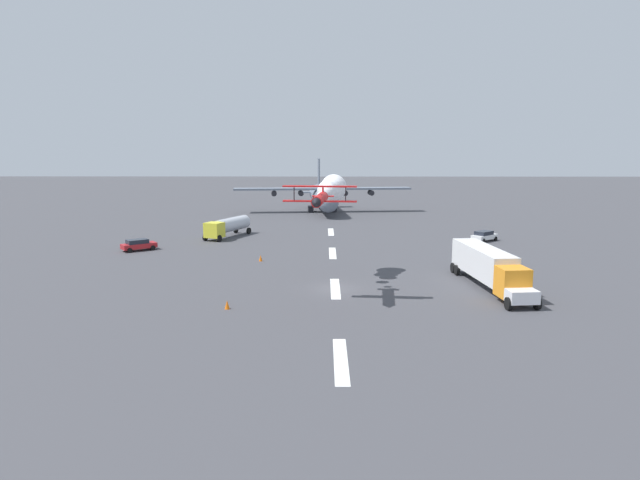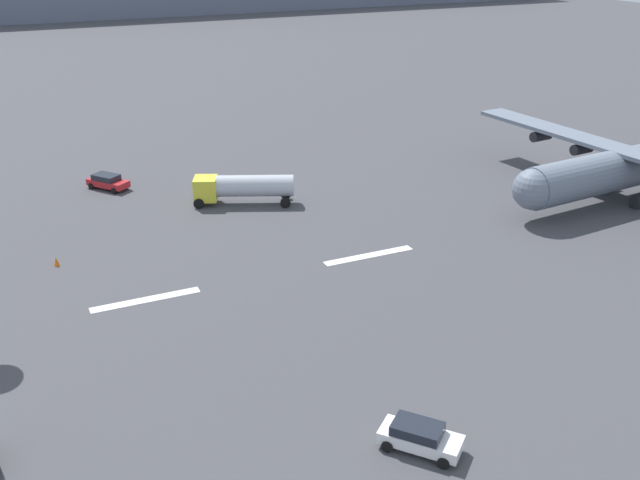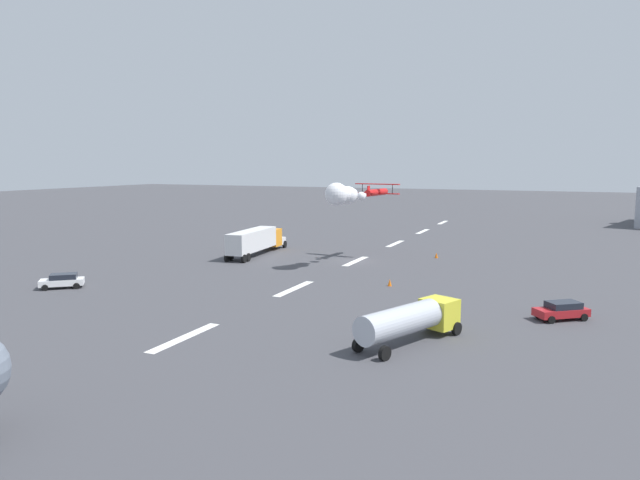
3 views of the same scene
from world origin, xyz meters
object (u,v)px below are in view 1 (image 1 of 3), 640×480
(stunt_biplane_red, at_px, (330,190))
(semi_truck_orange, at_px, (488,266))
(fuel_tanker_truck, at_px, (228,226))
(followme_car_yellow, at_px, (484,236))
(traffic_cone_near, at_px, (227,305))
(traffic_cone_far, at_px, (261,258))
(cargo_transport_plane, at_px, (323,197))
(airport_staff_sedan, at_px, (138,244))

(stunt_biplane_red, distance_m, semi_truck_orange, 17.38)
(semi_truck_orange, relative_size, fuel_tanker_truck, 1.59)
(followme_car_yellow, relative_size, traffic_cone_near, 5.91)
(fuel_tanker_truck, xyz_separation_m, traffic_cone_far, (-18.24, -7.09, -1.37))
(stunt_biplane_red, distance_m, followme_car_yellow, 33.79)
(fuel_tanker_truck, relative_size, traffic_cone_near, 13.11)
(cargo_transport_plane, distance_m, fuel_tanker_truck, 36.18)
(fuel_tanker_truck, relative_size, followme_car_yellow, 2.22)
(semi_truck_orange, height_order, fuel_tanker_truck, semi_truck_orange)
(airport_staff_sedan, xyz_separation_m, traffic_cone_near, (-27.16, -16.52, -0.44))
(stunt_biplane_red, height_order, fuel_tanker_truck, stunt_biplane_red)
(airport_staff_sedan, bearing_deg, cargo_transport_plane, -28.82)
(followme_car_yellow, bearing_deg, cargo_transport_plane, 32.95)
(semi_truck_orange, bearing_deg, followme_car_yellow, -15.19)
(cargo_transport_plane, xyz_separation_m, traffic_cone_far, (-51.35, 7.41, -3.03))
(semi_truck_orange, height_order, followme_car_yellow, semi_truck_orange)
(stunt_biplane_red, bearing_deg, followme_car_yellow, -44.23)
(stunt_biplane_red, bearing_deg, fuel_tanker_truck, 29.71)
(semi_truck_orange, bearing_deg, airport_staff_sedan, 64.39)
(cargo_transport_plane, distance_m, traffic_cone_far, 51.97)
(followme_car_yellow, xyz_separation_m, traffic_cone_far, (-14.83, 31.08, -0.44))
(cargo_transport_plane, xyz_separation_m, airport_staff_sedan, (-44.43, 24.45, -2.60))
(stunt_biplane_red, relative_size, traffic_cone_near, 21.67)
(traffic_cone_far, bearing_deg, semi_truck_orange, -118.02)
(cargo_transport_plane, bearing_deg, traffic_cone_far, 171.79)
(semi_truck_orange, xyz_separation_m, traffic_cone_near, (-7.67, 24.15, -1.76))
(cargo_transport_plane, relative_size, followme_car_yellow, 8.49)
(cargo_transport_plane, height_order, followme_car_yellow, cargo_transport_plane)
(traffic_cone_near, height_order, traffic_cone_far, same)
(semi_truck_orange, distance_m, airport_staff_sedan, 45.12)
(airport_staff_sedan, bearing_deg, semi_truck_orange, -115.61)
(traffic_cone_near, relative_size, traffic_cone_far, 1.00)
(airport_staff_sedan, height_order, traffic_cone_far, airport_staff_sedan)
(semi_truck_orange, relative_size, traffic_cone_far, 20.87)
(stunt_biplane_red, height_order, followme_car_yellow, stunt_biplane_red)
(cargo_transport_plane, bearing_deg, semi_truck_orange, -165.76)
(stunt_biplane_red, height_order, airport_staff_sedan, stunt_biplane_red)
(traffic_cone_near, bearing_deg, semi_truck_orange, -72.38)
(traffic_cone_near, xyz_separation_m, traffic_cone_far, (20.25, -0.52, 0.00))
(cargo_transport_plane, distance_m, semi_truck_orange, 65.96)
(semi_truck_orange, height_order, traffic_cone_near, semi_truck_orange)
(airport_staff_sedan, distance_m, traffic_cone_near, 31.79)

